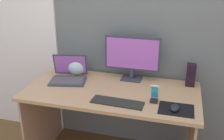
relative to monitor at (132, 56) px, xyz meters
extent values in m
cube|color=slate|center=(-0.11, 0.14, 0.29)|extent=(6.00, 0.04, 2.50)
cube|color=white|center=(-1.19, 0.11, 0.05)|extent=(0.82, 0.02, 2.02)
cube|color=tan|center=(-0.11, -0.26, -0.23)|extent=(1.43, 0.71, 0.03)
cube|color=tan|center=(-0.79, -0.26, -0.60)|extent=(0.02, 0.67, 0.71)
cube|color=#37344B|center=(0.00, 0.00, -0.21)|extent=(0.18, 0.14, 0.01)
cylinder|color=#37344B|center=(0.00, 0.00, -0.17)|extent=(0.04, 0.04, 0.08)
cube|color=#37344B|center=(0.00, 0.00, 0.03)|extent=(0.49, 0.02, 0.31)
cube|color=#A559BF|center=(0.00, -0.01, 0.03)|extent=(0.46, 0.00, 0.27)
cube|color=black|center=(0.51, 0.01, -0.12)|extent=(0.08, 0.08, 0.19)
cylinder|color=black|center=(0.51, -0.04, -0.10)|extent=(0.05, 0.00, 0.05)
cube|color=#323A4C|center=(-0.53, -0.21, -0.21)|extent=(0.35, 0.27, 0.02)
cube|color=#47474C|center=(-0.53, -0.22, -0.20)|extent=(0.30, 0.21, 0.00)
cube|color=#323A4C|center=(-0.56, -0.08, -0.10)|extent=(0.31, 0.12, 0.20)
cube|color=#A559BF|center=(-0.56, -0.08, -0.10)|extent=(0.28, 0.10, 0.18)
sphere|color=silver|center=(-0.52, -0.01, -0.13)|extent=(0.18, 0.18, 0.18)
cube|color=black|center=(-0.01, -0.47, -0.21)|extent=(0.40, 0.14, 0.01)
cube|color=black|center=(0.42, -0.45, -0.22)|extent=(0.25, 0.20, 0.00)
ellipsoid|color=black|center=(0.41, -0.47, -0.20)|extent=(0.07, 0.10, 0.04)
cube|color=black|center=(0.25, -0.38, -0.21)|extent=(0.06, 0.06, 0.02)
cube|color=white|center=(0.25, -0.37, -0.14)|extent=(0.06, 0.04, 0.12)
cube|color=#26A5BF|center=(0.25, -0.37, -0.14)|extent=(0.05, 0.03, 0.10)
camera|label=1|loc=(0.41, -2.17, 0.73)|focal=42.19mm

